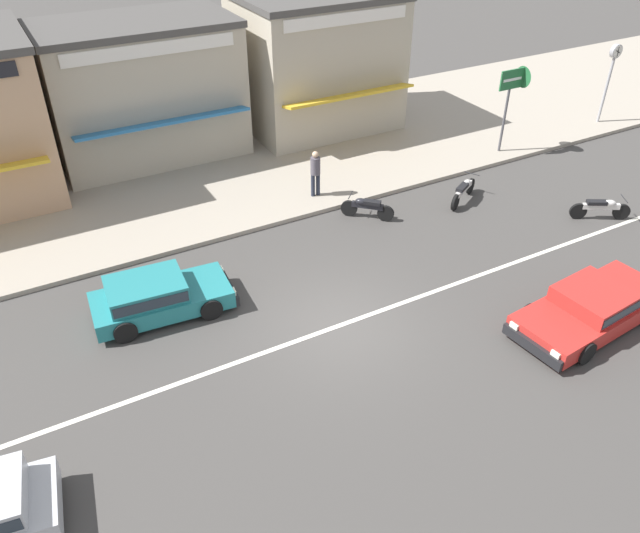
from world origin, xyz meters
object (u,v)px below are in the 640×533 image
(motorcycle_0, at_px, (464,190))
(street_clock, at_px, (612,66))
(arrow_signboard, at_px, (522,80))
(pedestrian_near_clock, at_px, (315,170))
(shopfront_mid_block, at_px, (143,89))
(sedan_red_5, at_px, (592,307))
(shopfront_corner_warung, at_px, (316,61))
(hatchback_teal_0, at_px, (156,296))
(motorcycle_1, at_px, (601,208))
(motorcycle_2, at_px, (367,207))

(motorcycle_0, bearing_deg, street_clock, 15.24)
(arrow_signboard, relative_size, pedestrian_near_clock, 2.00)
(motorcycle_0, relative_size, shopfront_mid_block, 0.25)
(sedan_red_5, xyz_separation_m, shopfront_corner_warung, (0.26, 15.38, 2.32))
(street_clock, bearing_deg, shopfront_mid_block, 160.86)
(pedestrian_near_clock, relative_size, shopfront_mid_block, 0.23)
(sedan_red_5, distance_m, pedestrian_near_clock, 9.93)
(hatchback_teal_0, xyz_separation_m, motorcycle_1, (14.35, -2.16, -0.16))
(motorcycle_1, xyz_separation_m, arrow_signboard, (1.19, 5.53, 2.49))
(motorcycle_1, xyz_separation_m, shopfront_mid_block, (-11.56, 12.17, 2.25))
(motorcycle_2, xyz_separation_m, arrow_signboard, (7.97, 1.75, 2.50))
(hatchback_teal_0, relative_size, arrow_signboard, 1.15)
(sedan_red_5, height_order, arrow_signboard, arrow_signboard)
(hatchback_teal_0, xyz_separation_m, motorcycle_2, (7.58, 1.62, -0.17))
(motorcycle_0, bearing_deg, motorcycle_1, -44.99)
(motorcycle_2, xyz_separation_m, shopfront_mid_block, (-4.79, 8.38, 2.26))
(arrow_signboard, distance_m, shopfront_mid_block, 14.38)
(motorcycle_1, bearing_deg, street_clock, 41.40)
(pedestrian_near_clock, bearing_deg, motorcycle_0, -30.57)
(shopfront_corner_warung, bearing_deg, motorcycle_1, -69.59)
(motorcycle_0, xyz_separation_m, motorcycle_2, (-3.59, 0.61, -0.01))
(shopfront_corner_warung, bearing_deg, sedan_red_5, -90.96)
(arrow_signboard, height_order, pedestrian_near_clock, arrow_signboard)
(shopfront_corner_warung, bearing_deg, arrow_signboard, -48.09)
(sedan_red_5, xyz_separation_m, motorcycle_1, (4.62, 3.66, -0.11))
(motorcycle_1, xyz_separation_m, shopfront_corner_warung, (-4.36, 11.72, 2.43))
(arrow_signboard, bearing_deg, hatchback_teal_0, -167.77)
(hatchback_teal_0, relative_size, shopfront_corner_warung, 0.61)
(hatchback_teal_0, relative_size, street_clock, 1.14)
(motorcycle_2, distance_m, street_clock, 13.74)
(hatchback_teal_0, height_order, motorcycle_0, hatchback_teal_0)
(street_clock, relative_size, shopfront_mid_block, 0.47)
(hatchback_teal_0, height_order, arrow_signboard, arrow_signboard)
(hatchback_teal_0, height_order, pedestrian_near_clock, pedestrian_near_clock)
(hatchback_teal_0, relative_size, motorcycle_1, 2.16)
(hatchback_teal_0, bearing_deg, motorcycle_0, 5.17)
(sedan_red_5, distance_m, motorcycle_1, 5.89)
(shopfront_mid_block, bearing_deg, sedan_red_5, -66.31)
(motorcycle_2, xyz_separation_m, shopfront_corner_warung, (2.41, 7.94, 2.43))
(motorcycle_2, distance_m, arrow_signboard, 8.53)
(hatchback_teal_0, distance_m, street_clock, 21.40)
(street_clock, xyz_separation_m, arrow_signboard, (-5.44, -0.32, 0.34))
(street_clock, height_order, arrow_signboard, street_clock)
(motorcycle_0, height_order, arrow_signboard, arrow_signboard)
(sedan_red_5, bearing_deg, pedestrian_near_clock, 107.58)
(motorcycle_0, distance_m, arrow_signboard, 5.56)
(sedan_red_5, distance_m, street_clock, 14.88)
(hatchback_teal_0, relative_size, sedan_red_5, 0.80)
(motorcycle_1, height_order, motorcycle_2, same)
(motorcycle_1, height_order, street_clock, street_clock)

